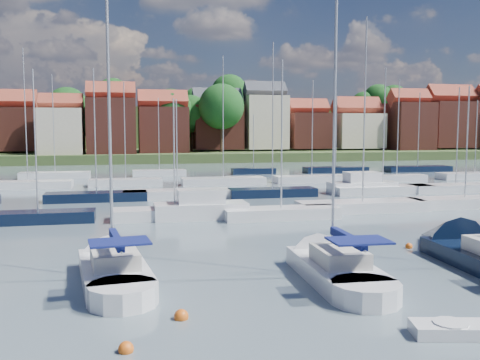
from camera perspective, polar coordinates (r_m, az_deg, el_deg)
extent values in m
plane|color=#465860|center=(61.24, -1.88, -0.85)|extent=(260.00, 260.00, 0.00)
cube|color=silver|center=(24.92, -13.28, -9.97)|extent=(3.54, 6.95, 1.20)
cone|color=silver|center=(28.94, -14.10, -7.80)|extent=(3.14, 3.54, 2.78)
cylinder|color=silver|center=(21.74, -12.39, -12.27)|extent=(3.08, 3.08, 1.20)
cube|color=beige|center=(24.23, -13.22, -8.09)|extent=(2.26, 2.99, 0.70)
cylinder|color=#B2B2B7|center=(24.48, -13.74, 5.79)|extent=(0.14, 0.14, 12.35)
cylinder|color=#B2B2B7|center=(23.14, -13.04, -6.57)|extent=(0.53, 3.69, 0.10)
cube|color=#101853|center=(23.11, -13.04, -6.21)|extent=(0.71, 3.53, 0.35)
cube|color=#101853|center=(21.91, -12.73, -6.45)|extent=(2.54, 1.93, 0.08)
cube|color=silver|center=(25.00, 10.14, -9.85)|extent=(3.02, 6.79, 1.20)
cone|color=silver|center=(28.83, 7.22, -7.72)|extent=(2.90, 3.35, 2.79)
cylinder|color=silver|center=(22.02, 13.24, -12.05)|extent=(2.88, 2.88, 1.20)
cube|color=beige|center=(24.34, 10.56, -7.97)|extent=(2.05, 2.86, 0.70)
cylinder|color=#B2B2B7|center=(24.54, 10.03, 5.94)|extent=(0.14, 0.14, 12.41)
cylinder|color=#B2B2B7|center=(23.31, 11.41, -6.45)|extent=(0.23, 3.72, 0.10)
cube|color=#101853|center=(23.28, 11.42, -6.09)|extent=(0.42, 3.54, 0.35)
cube|color=#101853|center=(22.15, 12.59, -6.32)|extent=(2.43, 1.75, 0.08)
cone|color=black|center=(33.44, 20.46, -6.18)|extent=(3.80, 4.37, 3.60)
cube|color=silver|center=(19.66, 21.52, -14.71)|extent=(2.71, 1.70, 0.49)
cylinder|color=silver|center=(19.61, 21.53, -14.33)|extent=(1.16, 1.16, 0.32)
sphere|color=#D85914|center=(17.60, -12.06, -17.51)|extent=(0.48, 0.48, 0.48)
sphere|color=#D85914|center=(20.00, -6.28, -14.53)|extent=(0.53, 0.53, 0.53)
sphere|color=#D85914|center=(32.31, 17.57, -6.95)|extent=(0.41, 0.41, 0.41)
cube|color=black|center=(41.41, -20.74, -3.83)|extent=(8.01, 2.24, 1.00)
cylinder|color=#B2B2B7|center=(40.90, -21.01, 3.91)|extent=(0.12, 0.12, 10.16)
cube|color=silver|center=(40.76, -6.97, -3.65)|extent=(9.22, 2.58, 1.00)
cylinder|color=#B2B2B7|center=(40.28, -7.05, 2.81)|extent=(0.12, 0.12, 8.18)
cube|color=silver|center=(40.69, 4.41, -3.64)|extent=(8.78, 2.46, 1.00)
cylinder|color=#B2B2B7|center=(40.16, 4.47, 4.88)|extent=(0.12, 0.12, 11.06)
cube|color=silver|center=(45.28, 12.93, -2.83)|extent=(10.79, 3.02, 1.00)
cylinder|color=#B2B2B7|center=(44.83, 13.15, 7.26)|extent=(0.12, 0.12, 14.87)
cube|color=silver|center=(50.47, 22.84, -2.27)|extent=(10.13, 2.84, 1.00)
cylinder|color=#B2B2B7|center=(50.06, 23.07, 3.75)|extent=(0.12, 0.12, 9.59)
cube|color=silver|center=(40.76, -4.20, -3.41)|extent=(7.00, 2.60, 1.40)
cube|color=silver|center=(40.60, -4.21, -1.88)|extent=(3.50, 2.20, 1.30)
cube|color=black|center=(51.99, -15.05, -1.80)|extent=(9.30, 2.60, 1.00)
cylinder|color=#B2B2B7|center=(51.58, -15.22, 5.09)|extent=(0.12, 0.12, 11.48)
cube|color=silver|center=(52.52, -6.71, -1.57)|extent=(10.40, 2.91, 1.00)
cylinder|color=#B2B2B7|center=(52.14, -6.77, 3.76)|extent=(0.12, 0.12, 8.77)
cube|color=black|center=(53.52, 3.46, -1.41)|extent=(8.80, 2.46, 1.00)
cylinder|color=#B2B2B7|center=(53.14, 3.51, 6.82)|extent=(0.12, 0.12, 14.33)
cube|color=silver|center=(57.76, 14.96, -1.08)|extent=(10.73, 3.00, 1.00)
cylinder|color=#B2B2B7|center=(57.39, 15.12, 5.45)|extent=(0.12, 0.12, 12.14)
cube|color=silver|center=(61.89, 22.00, -0.86)|extent=(10.48, 2.93, 1.00)
cylinder|color=#B2B2B7|center=(61.55, 22.19, 4.36)|extent=(0.12, 0.12, 10.28)
cube|color=silver|center=(57.64, 12.87, -0.89)|extent=(7.00, 2.60, 1.40)
cube|color=silver|center=(57.53, 12.89, 0.20)|extent=(3.50, 2.20, 1.30)
cube|color=silver|center=(65.32, -21.67, -0.53)|extent=(9.71, 2.72, 1.00)
cylinder|color=#B2B2B7|center=(65.01, -21.93, 6.45)|extent=(0.12, 0.12, 14.88)
cube|color=silver|center=(64.71, -12.09, -0.31)|extent=(8.49, 2.38, 1.00)
cylinder|color=#B2B2B7|center=(64.38, -12.20, 5.15)|extent=(0.12, 0.12, 11.31)
cube|color=silver|center=(65.04, -1.79, -0.16)|extent=(10.16, 2.85, 1.00)
cylinder|color=#B2B2B7|center=(64.72, -1.81, 6.72)|extent=(0.12, 0.12, 14.59)
cube|color=silver|center=(68.11, 7.65, 0.05)|extent=(9.53, 2.67, 1.00)
cylinder|color=#B2B2B7|center=(67.80, 7.72, 5.49)|extent=(0.12, 0.12, 11.91)
cube|color=silver|center=(71.35, 16.36, 0.13)|extent=(7.62, 2.13, 1.00)
cylinder|color=#B2B2B7|center=(71.05, 16.51, 5.40)|extent=(0.12, 0.12, 12.13)
cube|color=silver|center=(78.70, 23.73, 0.37)|extent=(10.17, 2.85, 1.00)
cylinder|color=#B2B2B7|center=(78.44, 23.88, 4.28)|extent=(0.12, 0.12, 9.73)
cube|color=silver|center=(77.28, -19.11, 0.45)|extent=(9.24, 2.59, 1.00)
cylinder|color=#B2B2B7|center=(77.01, -19.28, 5.70)|extent=(0.12, 0.12, 13.17)
cube|color=silver|center=(77.60, -8.60, 0.71)|extent=(7.57, 2.12, 1.00)
cylinder|color=#B2B2B7|center=(77.33, -8.66, 4.87)|extent=(0.12, 0.12, 10.24)
cube|color=black|center=(79.85, 1.45, 0.91)|extent=(6.58, 1.84, 1.00)
cylinder|color=#B2B2B7|center=(79.61, 1.45, 4.14)|extent=(0.12, 0.12, 8.01)
cube|color=black|center=(83.82, 10.16, 1.05)|extent=(9.92, 2.78, 1.00)
cylinder|color=#B2B2B7|center=(83.56, 10.24, 5.12)|extent=(0.12, 0.12, 10.92)
cube|color=black|center=(88.84, 18.41, 1.10)|extent=(10.55, 2.95, 1.00)
cylinder|color=#B2B2B7|center=(88.60, 18.53, 5.14)|extent=(0.12, 0.12, 11.51)
cube|color=#404F27|center=(137.46, -7.64, 2.81)|extent=(200.00, 70.00, 3.00)
cube|color=#404F27|center=(162.25, -8.37, 4.88)|extent=(200.00, 60.00, 14.00)
cube|color=brown|center=(119.85, -23.23, 5.00)|extent=(10.37, 9.97, 8.73)
cube|color=brown|center=(119.96, -23.33, 7.69)|extent=(10.57, 5.13, 5.13)
cube|color=beige|center=(109.52, -18.47, 4.90)|extent=(8.09, 8.80, 8.96)
cube|color=brown|center=(109.62, -18.56, 7.76)|extent=(8.25, 4.00, 4.00)
cube|color=brown|center=(109.84, -13.54, 5.56)|extent=(9.36, 10.17, 10.97)
cube|color=brown|center=(110.05, -13.62, 9.01)|extent=(9.54, 4.63, 4.63)
cube|color=brown|center=(111.80, -8.20, 5.25)|extent=(9.90, 8.56, 9.42)
cube|color=brown|center=(111.92, -8.24, 8.29)|extent=(10.10, 4.90, 4.90)
cube|color=brown|center=(118.22, -2.47, 5.63)|extent=(10.59, 8.93, 9.49)
cube|color=#383A42|center=(118.37, -2.48, 8.56)|extent=(10.80, 5.24, 5.24)
cube|color=beige|center=(119.65, 2.65, 6.14)|extent=(9.01, 8.61, 11.65)
cube|color=#383A42|center=(119.91, 2.66, 9.46)|extent=(9.19, 4.46, 4.46)
cube|color=brown|center=(123.87, 7.20, 5.24)|extent=(9.10, 9.34, 8.00)
cube|color=brown|center=(123.94, 7.23, 7.61)|extent=(9.28, 4.50, 4.50)
cube|color=beige|center=(127.88, 12.27, 5.14)|extent=(10.86, 9.59, 7.88)
cube|color=brown|center=(127.96, 12.32, 7.50)|extent=(11.07, 5.37, 5.37)
cube|color=brown|center=(130.86, 17.50, 5.43)|extent=(9.18, 9.96, 10.97)
cube|color=brown|center=(131.03, 17.58, 8.33)|extent=(9.36, 4.54, 4.54)
cube|color=brown|center=(137.94, 21.38, 5.51)|extent=(11.39, 9.67, 10.76)
cube|color=brown|center=(138.14, 21.48, 8.32)|extent=(11.62, 5.64, 5.64)
cylinder|color=#382619|center=(151.34, 14.45, 6.04)|extent=(0.50, 0.50, 4.47)
sphere|color=#1B5219|center=(151.53, 14.51, 8.34)|extent=(8.18, 8.18, 8.18)
cylinder|color=#382619|center=(116.72, -5.13, 4.08)|extent=(0.50, 0.50, 4.46)
sphere|color=#1B5219|center=(116.72, -5.16, 7.05)|extent=(8.15, 8.15, 8.15)
cylinder|color=#382619|center=(136.08, -1.13, 6.31)|extent=(0.50, 0.50, 5.15)
sphere|color=#1B5219|center=(136.35, -1.14, 9.25)|extent=(9.41, 9.41, 9.41)
cylinder|color=#382619|center=(136.22, -13.38, 6.21)|extent=(0.50, 0.50, 4.56)
sphere|color=#1B5219|center=(136.45, -13.44, 8.81)|extent=(8.34, 8.34, 8.34)
cylinder|color=#382619|center=(125.76, -17.87, 4.10)|extent=(0.50, 0.50, 5.15)
sphere|color=#1B5219|center=(125.80, -17.96, 7.29)|extent=(9.42, 9.42, 9.42)
cylinder|color=#382619|center=(127.03, -1.00, 4.07)|extent=(0.50, 0.50, 3.77)
sphere|color=#1B5219|center=(127.00, -1.00, 6.38)|extent=(6.89, 6.89, 6.89)
cylinder|color=#382619|center=(112.62, -1.99, 4.24)|extent=(0.50, 0.50, 5.21)
sphere|color=#1B5219|center=(112.67, -2.01, 7.84)|extent=(9.53, 9.53, 9.53)
cylinder|color=#382619|center=(141.68, 18.79, 3.77)|extent=(0.50, 0.50, 2.97)
sphere|color=#1B5219|center=(141.63, 18.84, 5.40)|extent=(5.44, 5.44, 5.44)
cylinder|color=#382619|center=(114.07, -7.30, 4.12)|extent=(0.50, 0.50, 4.84)
sphere|color=#1B5219|center=(114.10, -7.35, 7.42)|extent=(8.85, 8.85, 8.85)
cylinder|color=#382619|center=(149.75, 13.01, 5.95)|extent=(0.50, 0.50, 3.72)
sphere|color=#1B5219|center=(149.87, 13.05, 7.88)|extent=(6.80, 6.80, 6.80)
cylinder|color=#382619|center=(131.22, 17.52, 3.92)|extent=(0.50, 0.50, 4.05)
sphere|color=#1B5219|center=(131.20, 17.59, 6.32)|extent=(7.40, 7.40, 7.40)
cylinder|color=#382619|center=(134.34, -4.63, 6.02)|extent=(0.50, 0.50, 3.93)
sphere|color=#1B5219|center=(134.48, -4.65, 8.30)|extent=(7.19, 7.19, 7.19)
cylinder|color=#382619|center=(127.06, 6.92, 4.04)|extent=(0.50, 0.50, 3.82)
sphere|color=#1B5219|center=(127.03, 6.94, 6.38)|extent=(6.99, 6.99, 6.99)
cylinder|color=#382619|center=(113.24, -15.53, 3.61)|extent=(0.50, 0.50, 3.48)
sphere|color=#1B5219|center=(113.19, -15.59, 6.00)|extent=(6.37, 6.37, 6.37)
cylinder|color=#382619|center=(140.50, 16.99, 3.81)|extent=(0.50, 0.50, 2.99)
sphere|color=#1B5219|center=(140.45, 17.04, 5.47)|extent=(5.46, 5.46, 5.46)
cylinder|color=#382619|center=(119.85, -5.25, 3.83)|extent=(0.50, 0.50, 3.25)
sphere|color=#1B5219|center=(119.79, -5.27, 5.94)|extent=(5.94, 5.94, 5.94)
cylinder|color=#382619|center=(120.92, -8.48, 3.75)|extent=(0.50, 0.50, 2.98)
sphere|color=#1B5219|center=(120.86, -8.51, 5.67)|extent=(5.46, 5.46, 5.46)
cylinder|color=#382619|center=(160.51, 15.99, 6.27)|extent=(0.50, 0.50, 4.29)
sphere|color=#1B5219|center=(160.71, 16.05, 8.34)|extent=(7.84, 7.84, 7.84)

